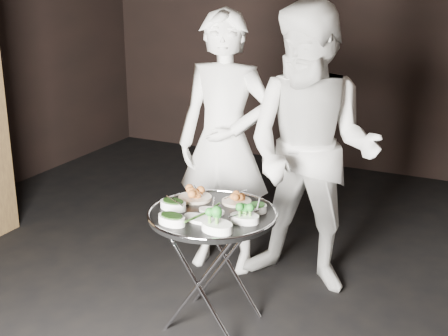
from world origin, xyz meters
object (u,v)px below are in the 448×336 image
at_px(serving_tray, 212,214).
at_px(waiter_right, 311,152).
at_px(waiter_left, 225,144).
at_px(tray_stand, 213,264).

xyz_separation_m(serving_tray, waiter_right, (0.34, 0.73, 0.23)).
distance_m(waiter_left, waiter_right, 0.62).
distance_m(serving_tray, waiter_right, 0.84).
bearing_deg(waiter_right, serving_tray, -114.42).
xyz_separation_m(tray_stand, waiter_left, (-0.29, 0.74, 0.51)).
distance_m(tray_stand, waiter_right, 0.97).
bearing_deg(waiter_left, waiter_right, -7.51).
height_order(serving_tray, waiter_left, waiter_left).
bearing_deg(tray_stand, waiter_right, 65.16).
relative_size(serving_tray, waiter_left, 0.41).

